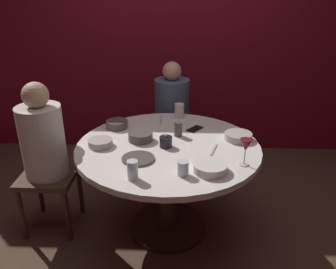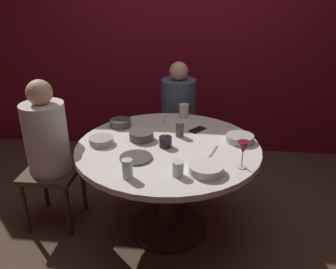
% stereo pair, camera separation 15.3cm
% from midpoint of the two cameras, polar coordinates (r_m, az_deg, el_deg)
% --- Properties ---
extents(ground_plane, '(8.00, 8.00, 0.00)m').
position_cam_midpoint_polar(ground_plane, '(2.80, -1.63, -15.31)').
color(ground_plane, '#4C3828').
extents(back_wall, '(6.00, 0.10, 2.60)m').
position_cam_midpoint_polar(back_wall, '(3.73, -0.24, 16.62)').
color(back_wall, maroon).
rests_on(back_wall, ground).
extents(dining_table, '(1.31, 1.31, 0.73)m').
position_cam_midpoint_polar(dining_table, '(2.48, -1.78, -4.97)').
color(dining_table, silver).
rests_on(dining_table, ground).
extents(seated_diner_left, '(0.40, 0.40, 1.17)m').
position_cam_midpoint_polar(seated_diner_left, '(2.63, -21.82, -1.40)').
color(seated_diner_left, '#3F2D1E').
rests_on(seated_diner_left, ground).
extents(seated_diner_back, '(0.40, 0.40, 1.13)m').
position_cam_midpoint_polar(seated_diner_back, '(3.24, -0.72, 4.65)').
color(seated_diner_back, '#3F2D1E').
rests_on(seated_diner_back, ground).
extents(candle_holder, '(0.09, 0.09, 0.10)m').
position_cam_midpoint_polar(candle_holder, '(2.37, -2.23, -1.25)').
color(candle_holder, black).
rests_on(candle_holder, dining_table).
extents(wine_glass, '(0.08, 0.08, 0.18)m').
position_cam_midpoint_polar(wine_glass, '(2.13, 10.92, -2.00)').
color(wine_glass, silver).
rests_on(wine_glass, dining_table).
extents(dinner_plate, '(0.21, 0.21, 0.01)m').
position_cam_midpoint_polar(dinner_plate, '(2.22, -7.02, -4.07)').
color(dinner_plate, '#4C4742').
rests_on(dinner_plate, dining_table).
extents(cell_phone, '(0.14, 0.15, 0.01)m').
position_cam_midpoint_polar(cell_phone, '(2.67, 2.89, 0.91)').
color(cell_phone, black).
rests_on(cell_phone, dining_table).
extents(bowl_serving_large, '(0.17, 0.17, 0.05)m').
position_cam_midpoint_polar(bowl_serving_large, '(2.45, -13.06, -1.38)').
color(bowl_serving_large, '#B2ADA3').
rests_on(bowl_serving_large, dining_table).
extents(bowl_salad_center, '(0.18, 0.18, 0.06)m').
position_cam_midpoint_polar(bowl_salad_center, '(2.48, -6.41, -0.34)').
color(bowl_salad_center, '#4C4742').
rests_on(bowl_salad_center, dining_table).
extents(bowl_small_white, '(0.20, 0.20, 0.05)m').
position_cam_midpoint_polar(bowl_small_white, '(2.52, 10.02, -0.32)').
color(bowl_small_white, '#B2ADA3').
rests_on(bowl_small_white, dining_table).
extents(bowl_sauce_side, '(0.21, 0.21, 0.05)m').
position_cam_midpoint_polar(bowl_sauce_side, '(2.07, 4.98, -5.56)').
color(bowl_sauce_side, silver).
rests_on(bowl_sauce_side, dining_table).
extents(bowl_rice_portion, '(0.17, 0.17, 0.06)m').
position_cam_midpoint_polar(bowl_rice_portion, '(2.73, -10.14, 1.70)').
color(bowl_rice_portion, '#4C4742').
rests_on(bowl_rice_portion, dining_table).
extents(cup_near_candle, '(0.06, 0.06, 0.11)m').
position_cam_midpoint_polar(cup_near_candle, '(2.53, -0.02, 0.92)').
color(cup_near_candle, '#4C4742').
rests_on(cup_near_candle, dining_table).
extents(cup_by_left_diner, '(0.06, 0.06, 0.12)m').
position_cam_midpoint_polar(cup_by_left_diner, '(1.99, -8.18, -5.97)').
color(cup_by_left_diner, silver).
rests_on(cup_by_left_diner, dining_table).
extents(cup_by_right_diner, '(0.07, 0.07, 0.09)m').
position_cam_midpoint_polar(cup_by_right_diner, '(2.02, 0.33, -5.72)').
color(cup_by_right_diner, silver).
rests_on(cup_by_right_diner, dining_table).
extents(cup_center_front, '(0.08, 0.08, 0.12)m').
position_cam_midpoint_polar(cup_center_front, '(2.90, 0.39, 4.04)').
color(cup_center_front, silver).
rests_on(cup_center_front, dining_table).
extents(fork_near_plate, '(0.02, 0.18, 0.01)m').
position_cam_midpoint_polar(fork_near_plate, '(2.85, -2.74, 2.48)').
color(fork_near_plate, '#B7B7BC').
rests_on(fork_near_plate, dining_table).
extents(knife_near_plate, '(0.07, 0.18, 0.01)m').
position_cam_midpoint_polar(knife_near_plate, '(2.35, 5.84, -2.55)').
color(knife_near_plate, '#B7B7BC').
rests_on(knife_near_plate, dining_table).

